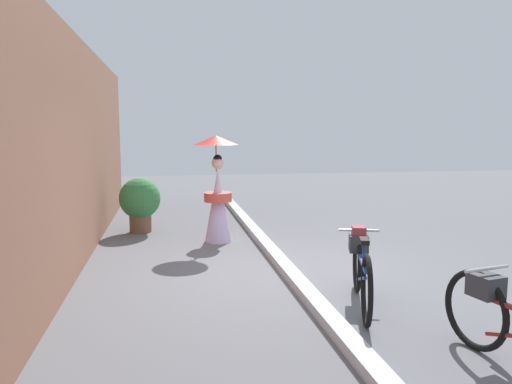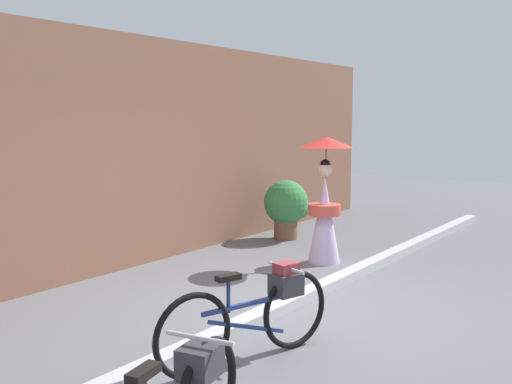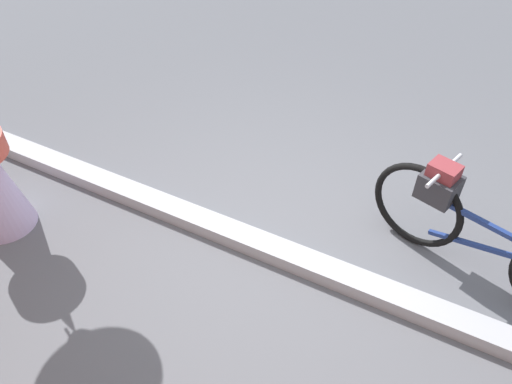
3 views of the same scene
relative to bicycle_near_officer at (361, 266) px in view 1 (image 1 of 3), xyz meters
The scene contains 6 objects.
ground_plane 1.55m from the bicycle_near_officer, 21.09° to the left, with size 30.00×30.00×0.00m, color slate.
building_wall 4.00m from the bicycle_near_officer, 68.63° to the left, with size 14.00×0.40×3.31m, color brown.
sidewalk_curb 1.54m from the bicycle_near_officer, 21.09° to the left, with size 14.00×0.20×0.12m, color #B2B2B7.
bicycle_near_officer is the anchor object (origin of this frame).
person_with_parasol 3.73m from the bicycle_near_officer, 20.19° to the left, with size 0.80×0.80×1.87m.
potted_plant_by_door 5.29m from the bicycle_near_officer, 30.15° to the left, with size 0.81×0.79×1.05m.
Camera 1 is at (-6.58, 1.59, 1.98)m, focal length 34.95 mm.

